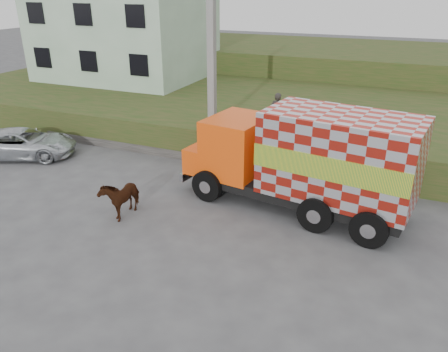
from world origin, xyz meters
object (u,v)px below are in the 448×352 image
at_px(utility_pole, 212,68).
at_px(pedestrian, 277,112).
at_px(cow, 121,196).
at_px(suv, 23,143).
at_px(cargo_truck, 307,160).

height_order(utility_pole, pedestrian, utility_pole).
bearing_deg(cow, utility_pole, 81.47).
xyz_separation_m(suv, pedestrian, (10.86, 3.65, 1.69)).
distance_m(utility_pole, cargo_truck, 6.20).
xyz_separation_m(cow, suv, (-7.33, 2.83, -0.03)).
bearing_deg(cow, suv, 157.95).
bearing_deg(pedestrian, utility_pole, 17.86).
bearing_deg(suv, utility_pole, -92.64).
bearing_deg(utility_pole, cargo_truck, -31.95).
xyz_separation_m(utility_pole, suv, (-8.11, -3.06, -3.43)).
xyz_separation_m(utility_pole, pedestrian, (2.74, 0.59, -1.74)).
bearing_deg(cargo_truck, pedestrian, 129.49).
bearing_deg(cow, cargo_truck, 25.45).
height_order(cow, pedestrian, pedestrian).
height_order(suv, pedestrian, pedestrian).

